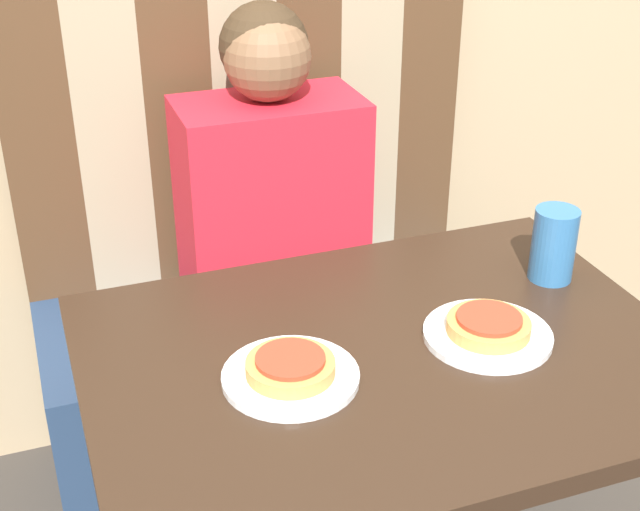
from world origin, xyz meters
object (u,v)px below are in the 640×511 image
(person, at_px, (270,173))
(drinking_cup, at_px, (554,245))
(plate_left, at_px, (291,377))
(plate_right, at_px, (488,335))
(pizza_right, at_px, (489,325))
(pizza_left, at_px, (290,366))

(person, bearing_deg, drinking_cup, -53.94)
(plate_left, height_order, plate_right, same)
(pizza_right, height_order, drinking_cup, drinking_cup)
(plate_left, relative_size, pizza_left, 1.54)
(pizza_left, xyz_separation_m, drinking_cup, (0.54, 0.14, 0.04))
(drinking_cup, bearing_deg, pizza_right, -146.03)
(plate_left, distance_m, plate_right, 0.34)
(person, xyz_separation_m, plate_left, (-0.17, -0.65, -0.05))
(plate_left, xyz_separation_m, drinking_cup, (0.54, 0.14, 0.06))
(plate_right, relative_size, pizza_left, 1.54)
(person, relative_size, pizza_left, 4.97)
(pizza_left, xyz_separation_m, pizza_right, (0.34, 0.00, 0.00))
(pizza_right, distance_m, drinking_cup, 0.25)
(plate_left, distance_m, pizza_right, 0.34)
(person, distance_m, plate_left, 0.68)
(plate_right, bearing_deg, pizza_right, -90.00)
(pizza_left, relative_size, drinking_cup, 1.00)
(person, bearing_deg, plate_left, -104.50)
(plate_right, xyz_separation_m, pizza_left, (-0.34, -0.00, 0.02))
(plate_left, bearing_deg, plate_right, 0.00)
(person, distance_m, pizza_right, 0.68)
(person, relative_size, plate_right, 3.22)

